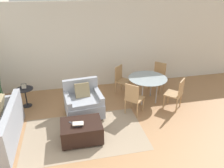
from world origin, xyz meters
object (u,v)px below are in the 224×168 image
(picture_frame, at_px, (24,86))
(dining_table, at_px, (148,80))
(side_table, at_px, (25,94))
(book_stack, at_px, (78,124))
(dining_chair_far_right, at_px, (158,75))
(dining_chair_near_left, at_px, (133,97))
(potted_plant, at_px, (3,103))
(ottoman, at_px, (82,131))
(armchair, at_px, (83,103))
(dining_chair_near_right, at_px, (177,92))
(dining_chair_far_left, at_px, (121,78))
(tv_remote_primary, at_px, (72,123))

(picture_frame, xyz_separation_m, dining_table, (3.45, -0.42, 0.03))
(side_table, xyz_separation_m, picture_frame, (0.00, 0.00, 0.24))
(book_stack, distance_m, picture_frame, 2.31)
(dining_table, bearing_deg, dining_chair_far_right, 45.00)
(book_stack, xyz_separation_m, side_table, (-1.34, 1.88, -0.09))
(picture_frame, height_order, dining_table, dining_table)
(dining_chair_near_left, bearing_deg, potted_plant, 163.93)
(dining_table, bearing_deg, ottoman, -145.87)
(armchair, xyz_separation_m, picture_frame, (-1.55, 0.80, 0.26))
(ottoman, height_order, book_stack, book_stack)
(armchair, xyz_separation_m, side_table, (-1.55, 0.80, 0.03))
(picture_frame, bearing_deg, dining_chair_far_right, 2.79)
(dining_chair_near_left, bearing_deg, dining_chair_near_right, 0.00)
(picture_frame, bearing_deg, book_stack, -54.56)
(ottoman, relative_size, book_stack, 3.72)
(dining_chair_near_left, bearing_deg, book_stack, -150.69)
(potted_plant, bearing_deg, dining_chair_far_right, 2.99)
(dining_table, bearing_deg, armchair, -168.74)
(potted_plant, distance_m, dining_chair_near_right, 4.81)
(picture_frame, bearing_deg, dining_table, -6.96)
(armchair, relative_size, dining_chair_near_left, 1.12)
(armchair, height_order, dining_table, armchair)
(dining_chair_far_right, bearing_deg, picture_frame, -177.21)
(ottoman, xyz_separation_m, dining_chair_far_left, (1.43, 2.01, 0.27))
(potted_plant, xyz_separation_m, dining_chair_far_left, (3.45, 0.24, 0.33))
(armchair, xyz_separation_m, potted_plant, (-2.17, 0.75, -0.18))
(dining_chair_far_left, bearing_deg, tv_remote_primary, -129.73)
(tv_remote_primary, xyz_separation_m, dining_chair_near_right, (2.87, 0.73, 0.06))
(side_table, bearing_deg, book_stack, -54.56)
(book_stack, xyz_separation_m, dining_chair_near_right, (2.73, 0.84, 0.03))
(armchair, xyz_separation_m, dining_table, (1.90, 0.38, 0.29))
(book_stack, bearing_deg, potted_plant, 136.90)
(armchair, distance_m, dining_chair_far_right, 2.72)
(ottoman, distance_m, dining_table, 2.51)
(book_stack, bearing_deg, dining_chair_near_right, 17.06)
(ottoman, distance_m, picture_frame, 2.32)
(armchair, relative_size, tv_remote_primary, 6.85)
(armchair, xyz_separation_m, book_stack, (-0.21, -1.08, 0.12))
(dining_chair_near_right, bearing_deg, picture_frame, 165.66)
(armchair, bearing_deg, potted_plant, 160.84)
(ottoman, height_order, side_table, side_table)
(side_table, distance_m, picture_frame, 0.24)
(dining_chair_near_left, bearing_deg, dining_chair_far_left, 90.00)
(potted_plant, height_order, dining_chair_far_left, potted_plant)
(book_stack, bearing_deg, side_table, 125.44)
(tv_remote_primary, distance_m, dining_chair_far_left, 2.56)
(ottoman, bearing_deg, dining_chair_near_left, 28.31)
(picture_frame, relative_size, dining_chair_near_right, 0.17)
(dining_chair_near_right, bearing_deg, ottoman, -163.88)
(potted_plant, height_order, dining_chair_near_right, potted_plant)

